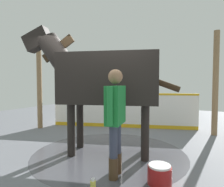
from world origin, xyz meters
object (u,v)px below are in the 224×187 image
at_px(handler, 115,115).
at_px(horse, 104,78).
at_px(wash_bucket, 160,174).
at_px(bottle_shampoo, 93,186).

bearing_deg(handler, horse, 118.95).
xyz_separation_m(horse, wash_bucket, (1.39, -0.76, -1.46)).
bearing_deg(handler, bottle_shampoo, -106.90).
distance_m(handler, bottle_shampoo, 1.07).
xyz_separation_m(horse, handler, (0.70, -0.83, -0.60)).
relative_size(horse, bottle_shampoo, 17.17).
relative_size(horse, wash_bucket, 9.14).
height_order(handler, wash_bucket, handler).
height_order(horse, wash_bucket, horse).
distance_m(handler, wash_bucket, 1.10).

